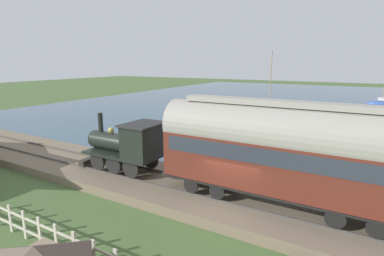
% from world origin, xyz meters
% --- Properties ---
extents(ground_plane, '(200.00, 200.00, 0.00)m').
position_xyz_m(ground_plane, '(0.00, 0.00, 0.00)').
color(ground_plane, '#476033').
extents(harbor_water, '(80.00, 80.00, 0.01)m').
position_xyz_m(harbor_water, '(43.54, 0.00, 0.00)').
color(harbor_water, '#38566B').
rests_on(harbor_water, ground).
extents(rail_embankment, '(5.00, 56.00, 0.61)m').
position_xyz_m(rail_embankment, '(0.75, 0.00, 0.25)').
color(rail_embankment, '#756651').
rests_on(rail_embankment, ground).
extents(steam_locomotive, '(2.33, 5.15, 3.17)m').
position_xyz_m(steam_locomotive, '(0.75, 6.59, 2.22)').
color(steam_locomotive, black).
rests_on(steam_locomotive, rail_embankment).
extents(passenger_coach, '(2.28, 10.84, 4.58)m').
position_xyz_m(passenger_coach, '(0.75, -1.74, 3.14)').
color(passenger_coach, black).
rests_on(passenger_coach, rail_embankment).
extents(sailboat_navy, '(2.87, 4.65, 7.82)m').
position_xyz_m(sailboat_navy, '(19.47, 3.95, 0.67)').
color(sailboat_navy, '#192347').
rests_on(sailboat_navy, harbor_water).
extents(sailboat_blue, '(1.26, 4.00, 8.87)m').
position_xyz_m(sailboat_blue, '(40.05, -6.96, 0.70)').
color(sailboat_blue, '#335199').
rests_on(sailboat_blue, harbor_water).
extents(rowboat_off_pier, '(2.40, 1.94, 0.43)m').
position_xyz_m(rowboat_off_pier, '(8.04, 13.91, 0.22)').
color(rowboat_off_pier, beige).
rests_on(rowboat_off_pier, harbor_water).
extents(rowboat_far_out, '(2.78, 2.63, 0.36)m').
position_xyz_m(rowboat_far_out, '(7.41, -0.35, 0.19)').
color(rowboat_far_out, '#B7B2A3').
rests_on(rowboat_far_out, harbor_water).
extents(rowboat_mid_harbor, '(1.28, 2.08, 0.41)m').
position_xyz_m(rowboat_mid_harbor, '(13.09, 9.11, 0.21)').
color(rowboat_mid_harbor, beige).
rests_on(rowboat_mid_harbor, harbor_water).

